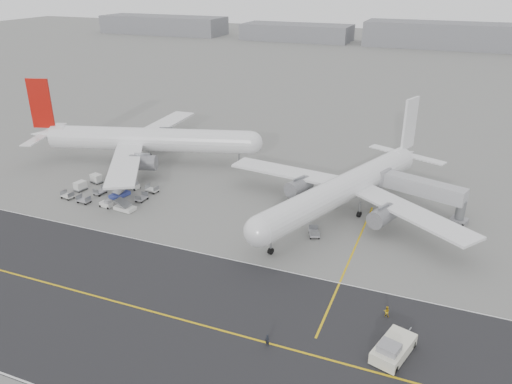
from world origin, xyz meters
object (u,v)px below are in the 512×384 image
at_px(ground_crew_b, 387,311).
at_px(airliner_a, 144,139).
at_px(ground_crew_a, 267,341).
at_px(jet_bridge, 423,189).
at_px(pushback_tug, 393,349).
at_px(airliner_b, 346,187).

bearing_deg(ground_crew_b, airliner_a, -33.77).
xyz_separation_m(ground_crew_a, ground_crew_b, (12.43, 11.08, -0.04)).
relative_size(jet_bridge, ground_crew_b, 10.97).
distance_m(pushback_tug, ground_crew_a, 14.73).
bearing_deg(pushback_tug, jet_bridge, 107.30).
bearing_deg(airliner_b, airliner_a, -169.08).
height_order(jet_bridge, ground_crew_a, jet_bridge).
distance_m(airliner_a, pushback_tug, 77.56).
bearing_deg(jet_bridge, pushback_tug, -71.84).
bearing_deg(airliner_b, jet_bridge, 45.41).
bearing_deg(pushback_tug, airliner_a, 161.15).
bearing_deg(ground_crew_a, airliner_b, 108.37).
xyz_separation_m(airliner_b, pushback_tug, (13.67, -35.43, -4.13)).
relative_size(ground_crew_a, ground_crew_b, 1.05).
distance_m(airliner_b, jet_bridge, 14.28).
distance_m(airliner_a, airliner_b, 50.39).
height_order(airliner_a, ground_crew_a, airliner_a).
relative_size(airliner_a, ground_crew_b, 34.58).
height_order(jet_bridge, ground_crew_b, jet_bridge).
bearing_deg(jet_bridge, airliner_a, -165.93).
bearing_deg(pushback_tug, ground_crew_a, -148.02).
xyz_separation_m(airliner_a, pushback_tug, (63.20, -44.73, -4.50)).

